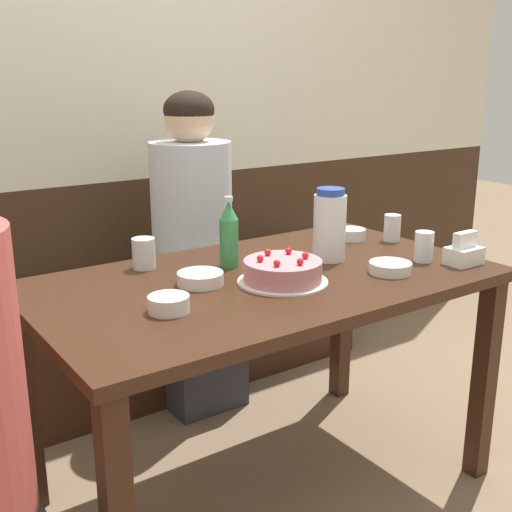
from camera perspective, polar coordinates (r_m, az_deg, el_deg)
The scene contains 16 objects.
ground_plane at distance 2.24m, azimuth 0.73°, elevation -19.83°, with size 12.00×12.00×0.00m, color #846B51.
back_wall at distance 2.74m, azimuth -12.48°, elevation 14.28°, with size 4.80×0.04×2.50m.
bench_seat at distance 2.76m, azimuth -9.43°, elevation -7.46°, with size 1.98×0.38×0.45m.
dining_table at distance 1.94m, azimuth 0.79°, elevation -4.41°, with size 1.38×0.79×0.73m.
birthday_cake at distance 1.84m, azimuth 2.39°, elevation -1.39°, with size 0.26×0.26×0.09m.
water_pitcher at distance 2.07m, azimuth 6.56°, elevation 2.73°, with size 0.10×0.10×0.23m.
soju_bottle at distance 1.98m, azimuth -2.42°, elevation 2.01°, with size 0.06×0.06×0.22m.
napkin_holder at distance 2.12m, azimuth 18.00°, elevation 0.30°, with size 0.11×0.08×0.11m.
bowl_soup_white at distance 1.64m, azimuth -7.76°, elevation -4.23°, with size 0.11×0.11×0.04m.
bowl_rice_small at distance 1.98m, azimuth 11.84°, elevation -1.01°, with size 0.13×0.13×0.03m.
bowl_side_dish at distance 2.35m, azimuth 8.47°, elevation 1.93°, with size 0.10×0.10×0.04m.
bowl_sauce_shallow at distance 1.84m, azimuth -4.97°, elevation -2.00°, with size 0.13×0.13×0.04m.
glass_water_tall at distance 2.36m, azimuth 12.01°, elevation 2.47°, with size 0.06×0.06×0.10m.
glass_tumbler_short at distance 2.12m, azimuth 14.69°, elevation 0.82°, with size 0.06×0.06×0.10m.
glass_shot_small at distance 2.01m, azimuth -9.95°, elevation 0.24°, with size 0.07×0.07×0.10m.
person_teal_shirt at distance 2.54m, azimuth -5.61°, elevation -0.64°, with size 0.31×0.34×1.25m.
Camera 1 is at (-1.07, -1.48, 1.31)m, focal length 45.00 mm.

